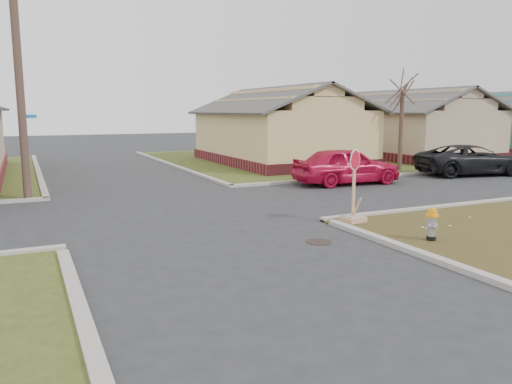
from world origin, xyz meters
name	(u,v)px	position (x,y,z in m)	size (l,w,h in m)	color
ground	(228,247)	(0.00, 0.00, 0.00)	(120.00, 120.00, 0.00)	#29292B
verge_far_right	(412,154)	(22.00, 18.00, 0.03)	(37.00, 19.00, 0.05)	#344318
curbs	(171,210)	(0.00, 5.00, 0.00)	(80.00, 40.00, 0.12)	#A59D95
manhole	(319,242)	(2.20, -0.50, 0.01)	(0.64, 0.64, 0.01)	black
side_house_yellow	(279,127)	(10.00, 16.50, 2.19)	(7.60, 11.60, 4.70)	maroon
side_house_tan	(407,125)	(20.00, 16.50, 2.19)	(7.60, 11.60, 4.70)	maroon
side_house_teal	(507,124)	(30.00, 16.50, 2.19)	(7.60, 11.60, 4.70)	maroon
utility_pole	(18,68)	(-4.20, 8.90, 4.66)	(1.80, 0.28, 9.00)	#473429
tree_mid_right	(401,131)	(14.00, 10.20, 2.15)	(0.22, 0.22, 4.20)	#473429
fire_hydrant	(432,222)	(4.71, -1.66, 0.51)	(0.31, 0.31, 0.83)	black
stop_sign	(353,206)	(4.21, 0.87, 0.50)	(0.59, 0.58, 2.10)	tan
red_sedan	(346,166)	(8.58, 7.40, 0.81)	(1.92, 4.77, 1.62)	#BB0D34
dark_pickup	(471,160)	(16.15, 7.40, 0.75)	(2.50, 5.43, 1.51)	black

